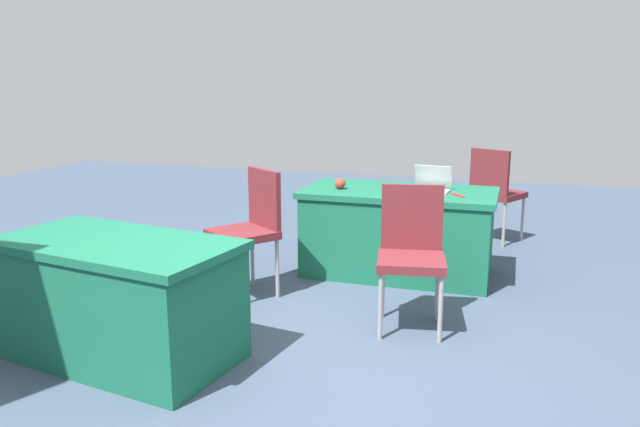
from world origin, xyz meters
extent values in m
plane|color=#3D4C60|center=(0.00, 0.00, 0.00)|extent=(14.40, 14.40, 0.00)
cube|color=#196647|center=(-0.18, -2.00, 0.71)|extent=(1.62, 0.86, 0.05)
cube|color=#196647|center=(-0.18, -2.00, 0.34)|extent=(1.55, 0.82, 0.68)
cube|color=#196647|center=(1.08, 0.15, 0.71)|extent=(1.55, 0.97, 0.05)
cube|color=#196647|center=(1.08, 0.15, 0.34)|extent=(1.49, 0.93, 0.68)
cylinder|color=#9E9993|center=(-0.85, -3.67, 0.23)|extent=(0.03, 0.03, 0.45)
cylinder|color=#9E9993|center=(-1.19, -3.49, 0.23)|extent=(0.03, 0.03, 0.45)
cylinder|color=#9E9993|center=(-0.68, -3.33, 0.23)|extent=(0.03, 0.03, 0.45)
cylinder|color=#9E9993|center=(-1.02, -3.16, 0.23)|extent=(0.03, 0.03, 0.45)
cube|color=maroon|center=(-0.94, -3.41, 0.48)|extent=(0.59, 0.59, 0.06)
cube|color=maroon|center=(-0.85, -3.23, 0.74)|extent=(0.39, 0.22, 0.45)
cylinder|color=#9E9993|center=(0.79, -0.80, 0.23)|extent=(0.03, 0.03, 0.46)
cylinder|color=#9E9993|center=(1.10, -1.02, 0.23)|extent=(0.03, 0.03, 0.46)
cylinder|color=#9E9993|center=(0.57, -1.11, 0.23)|extent=(0.03, 0.03, 0.46)
cylinder|color=#9E9993|center=(0.88, -1.33, 0.23)|extent=(0.03, 0.03, 0.46)
cube|color=maroon|center=(0.84, -1.06, 0.49)|extent=(0.61, 0.61, 0.06)
cube|color=maroon|center=(0.72, -1.22, 0.75)|extent=(0.36, 0.28, 0.45)
cylinder|color=#9E9993|center=(-0.73, -0.66, 0.22)|extent=(0.03, 0.03, 0.45)
cylinder|color=#9E9993|center=(-0.35, -0.59, 0.22)|extent=(0.03, 0.03, 0.45)
cylinder|color=#9E9993|center=(-0.66, -1.04, 0.22)|extent=(0.03, 0.03, 0.45)
cylinder|color=#9E9993|center=(-0.28, -0.97, 0.22)|extent=(0.03, 0.03, 0.45)
cube|color=maroon|center=(-0.50, -0.81, 0.48)|extent=(0.51, 0.51, 0.06)
cube|color=maroon|center=(-0.47, -1.01, 0.73)|extent=(0.42, 0.12, 0.45)
cube|color=silver|center=(-0.43, -1.98, 0.74)|extent=(0.34, 0.25, 0.02)
cube|color=#B7B7BC|center=(-0.45, -2.13, 0.84)|extent=(0.32, 0.10, 0.19)
sphere|color=#B2382D|center=(0.30, -1.88, 0.78)|extent=(0.09, 0.09, 0.09)
cube|color=red|center=(-0.68, -1.89, 0.74)|extent=(0.14, 0.16, 0.01)
camera|label=1|loc=(-1.17, 3.10, 1.67)|focal=34.85mm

